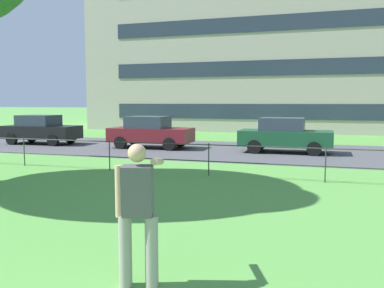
{
  "coord_description": "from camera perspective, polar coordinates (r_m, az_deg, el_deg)",
  "views": [
    {
      "loc": [
        3.14,
        -0.16,
        2.23
      ],
      "look_at": [
        0.63,
        7.87,
        1.36
      ],
      "focal_mm": 37.99,
      "sensor_mm": 36.0,
      "label": 1
    }
  ],
  "objects": [
    {
      "name": "car_dark_green_left",
      "position": [
        18.37,
        12.87,
        1.23
      ],
      "size": [
        4.01,
        1.84,
        1.54
      ],
      "color": "#194C2D",
      "rests_on": "ground"
    },
    {
      "name": "car_black_far_left",
      "position": [
        23.09,
        -20.46,
        1.93
      ],
      "size": [
        4.05,
        1.91,
        1.54
      ],
      "color": "black",
      "rests_on": "ground"
    },
    {
      "name": "person_thrower",
      "position": [
        4.95,
        -7.59,
        -9.19
      ],
      "size": [
        0.5,
        0.83,
        1.74
      ],
      "color": "gray",
      "rests_on": "ground"
    },
    {
      "name": "apartment_building_background",
      "position": [
        35.82,
        18.48,
        17.29
      ],
      "size": [
        37.55,
        11.61,
        18.96
      ],
      "color": "#ADA393",
      "rests_on": "ground"
    },
    {
      "name": "park_fence",
      "position": [
        12.24,
        2.37,
        -1.43
      ],
      "size": [
        33.56,
        0.04,
        1.0
      ],
      "color": "#333833",
      "rests_on": "ground"
    },
    {
      "name": "car_maroon_center",
      "position": [
        19.85,
        -5.89,
        1.69
      ],
      "size": [
        4.01,
        1.84,
        1.54
      ],
      "color": "maroon",
      "rests_on": "ground"
    },
    {
      "name": "street_strip",
      "position": [
        18.8,
        7.63,
        -0.94
      ],
      "size": [
        80.0,
        7.98,
        0.01
      ],
      "primitive_type": "cube",
      "color": "#4C4C51",
      "rests_on": "ground"
    }
  ]
}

